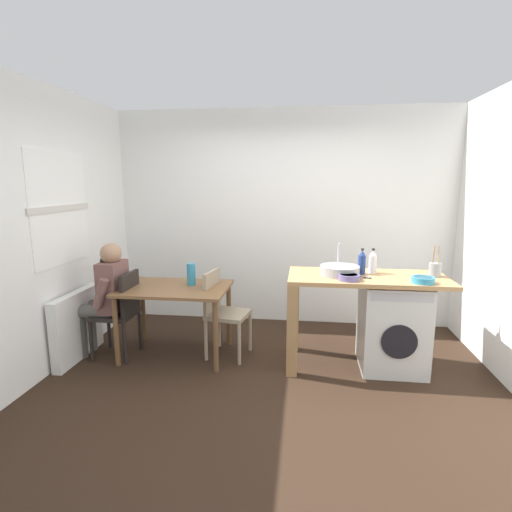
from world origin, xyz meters
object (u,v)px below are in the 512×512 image
object	(u,v)px
bottle_squat_brown	(373,262)
bottle_tall_green	(362,262)
dining_table	(175,296)
seated_person	(106,294)
colander	(423,279)
chair_person_seat	(121,309)
vase	(191,274)
chair_opposite	(222,308)
mixing_bowl	(349,277)
washing_machine	(392,325)
utensil_crock	(435,269)

from	to	relation	value
bottle_squat_brown	bottle_tall_green	bearing A→B (deg)	-152.22
dining_table	bottle_squat_brown	size ratio (longest dim) A/B	4.48
seated_person	colander	size ratio (longest dim) A/B	6.00
chair_person_seat	colander	bearing A→B (deg)	-91.85
seated_person	bottle_tall_green	xyz separation A→B (m)	(2.58, 0.15, 0.36)
seated_person	vase	xyz separation A→B (m)	(0.86, 0.20, 0.18)
chair_person_seat	colander	distance (m)	2.96
chair_opposite	colander	xyz separation A→B (m)	(1.90, -0.30, 0.44)
mixing_bowl	colander	world-z (taller)	same
chair_opposite	seated_person	world-z (taller)	seated_person
chair_person_seat	washing_machine	world-z (taller)	chair_person_seat
bottle_tall_green	colander	xyz separation A→B (m)	(0.50, -0.29, -0.08)
seated_person	mixing_bowl	size ratio (longest dim) A/B	6.11
bottle_tall_green	dining_table	bearing A→B (deg)	-178.39
dining_table	chair_opposite	bearing A→B (deg)	7.44
chair_opposite	mixing_bowl	distance (m)	1.36
washing_machine	mixing_bowl	xyz separation A→B (m)	(-0.46, -0.20, 0.52)
bottle_tall_green	utensil_crock	bearing A→B (deg)	-1.53
bottle_squat_brown	vase	bearing A→B (deg)	-179.63
washing_machine	mixing_bowl	distance (m)	0.72
bottle_squat_brown	vase	distance (m)	1.85
vase	bottle_tall_green	bearing A→B (deg)	-1.57
chair_opposite	bottle_tall_green	world-z (taller)	bottle_tall_green
seated_person	chair_opposite	bearing A→B (deg)	-81.47
seated_person	utensil_crock	world-z (taller)	utensil_crock
bottle_squat_brown	seated_person	bearing A→B (deg)	-175.54
colander	mixing_bowl	bearing A→B (deg)	178.22
seated_person	bottle_squat_brown	world-z (taller)	seated_person
chair_person_seat	washing_machine	distance (m)	2.74
bottle_squat_brown	vase	world-z (taller)	bottle_squat_brown
utensil_crock	colander	xyz separation A→B (m)	(-0.18, -0.27, -0.04)
dining_table	mixing_bowl	bearing A→B (deg)	-7.09
bottle_tall_green	colander	distance (m)	0.58
dining_table	seated_person	world-z (taller)	seated_person
bottle_squat_brown	mixing_bowl	xyz separation A→B (m)	(-0.26, -0.33, -0.08)
chair_person_seat	mixing_bowl	xyz separation A→B (m)	(2.28, -0.11, 0.44)
seated_person	chair_person_seat	bearing A→B (deg)	-90.00
colander	dining_table	bearing A→B (deg)	174.34
chair_person_seat	mixing_bowl	distance (m)	2.32
chair_opposite	bottle_tall_green	xyz separation A→B (m)	(1.40, -0.01, 0.53)
dining_table	chair_person_seat	distance (m)	0.57
bottle_tall_green	chair_person_seat	bearing A→B (deg)	-176.37
dining_table	mixing_bowl	xyz separation A→B (m)	(1.73, -0.22, 0.31)
bottle_squat_brown	colander	bearing A→B (deg)	-42.07
chair_person_seat	washing_machine	xyz separation A→B (m)	(2.73, 0.08, -0.08)
washing_machine	seated_person	bearing A→B (deg)	-178.39
mixing_bowl	utensil_crock	world-z (taller)	utensil_crock
dining_table	chair_opposite	distance (m)	0.50
bottle_tall_green	mixing_bowl	distance (m)	0.32
seated_person	mixing_bowl	world-z (taller)	seated_person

